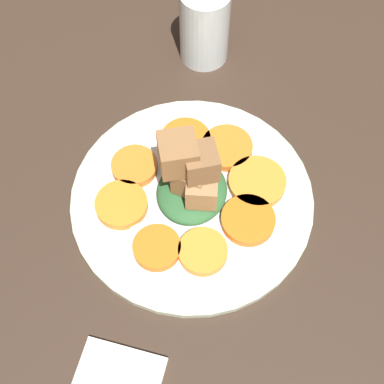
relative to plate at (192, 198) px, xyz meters
The scene contains 13 objects.
table_slab 1.52cm from the plate, ahead, with size 120.00×120.00×2.00cm, color #38281E.
plate is the anchor object (origin of this frame).
carrot_slice_0 8.36cm from the plate, 161.25° to the left, with size 6.73×6.73×1.22cm, color orange.
carrot_slice_1 8.18cm from the plate, 159.09° to the right, with size 6.67×6.67×1.22cm, color orange.
carrot_slice_2 8.51cm from the plate, 103.66° to the right, with size 5.96×5.96×1.22cm, color orange.
carrot_slice_3 8.93cm from the plate, 64.94° to the right, with size 6.50×6.50×1.22cm, color orange.
carrot_slice_4 8.50cm from the plate, 14.65° to the right, with size 5.75×5.75×1.22cm, color orange.
carrot_slice_5 8.01cm from the plate, 24.14° to the left, with size 5.91×5.91×1.22cm, color orange.
carrot_slice_6 7.84cm from the plate, 76.36° to the left, with size 6.64×6.64×1.22cm, color orange.
carrot_slice_7 8.47cm from the plate, 116.21° to the left, with size 7.29×7.29×1.22cm, color orange.
center_pile 4.84cm from the plate, 135.94° to the right, with size 9.64×8.77×11.09cm.
fork 7.42cm from the plate, 80.52° to the right, with size 17.11×7.35×0.40cm.
water_glass 25.52cm from the plate, 169.19° to the right, with size 7.10×7.10×11.41cm.
Camera 1 is at (31.29, 8.30, 61.98)cm, focal length 50.00 mm.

